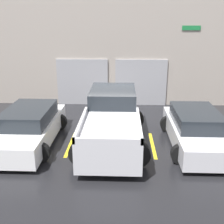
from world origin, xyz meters
name	(u,v)px	position (x,y,z in m)	size (l,w,h in m)	color
ground_plane	(113,124)	(0.00, 0.00, 0.00)	(28.00, 28.00, 0.00)	black
shophouse_building	(116,52)	(0.00, 3.29, 2.73)	(13.57, 0.68, 5.53)	#9E9389
pickup_truck	(112,121)	(0.00, -1.86, 0.84)	(2.56, 5.14, 1.76)	silver
sedan_white	(29,127)	(-3.03, -2.09, 0.63)	(2.22, 4.52, 1.34)	white
sedan_side	(196,130)	(3.03, -2.09, 0.62)	(2.18, 4.32, 1.33)	silver
parking_stripe_left	(71,144)	(-1.51, -2.11, 0.00)	(0.12, 2.20, 0.01)	gold
parking_stripe_centre	(153,145)	(1.51, -2.11, 0.00)	(0.12, 2.20, 0.01)	gold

